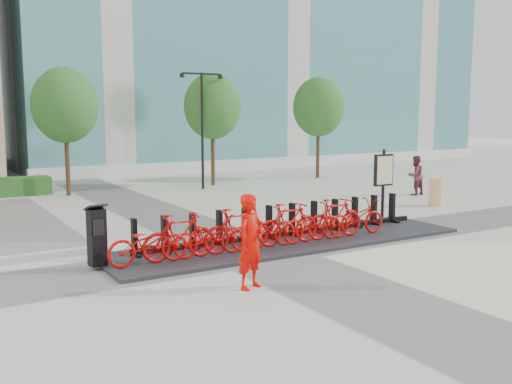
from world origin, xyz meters
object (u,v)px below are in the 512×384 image
construction_barrel (436,192)px  map_sign (384,173)px  bike_0 (148,243)px  worker_red (251,242)px  pedestrian (415,175)px  kiosk (97,236)px

construction_barrel → map_sign: (-3.44, -0.91, 0.95)m
bike_0 → worker_red: bearing=-153.8°
pedestrian → construction_barrel: bearing=57.6°
bike_0 → construction_barrel: (11.78, 2.64, -0.06)m
worker_red → construction_barrel: worker_red is taller
pedestrian → map_sign: map_sign is taller
worker_red → map_sign: map_sign is taller
worker_red → pedestrian: (11.99, 7.29, -0.10)m
construction_barrel → bike_0: bearing=-167.4°
bike_0 → construction_barrel: bike_0 is taller
map_sign → pedestrian: bearing=35.5°
kiosk → worker_red: worker_red is taller
kiosk → pedestrian: bearing=9.6°
kiosk → worker_red: size_ratio=0.74×
worker_red → pedestrian: bearing=8.8°
bike_0 → worker_red: 2.63m
kiosk → construction_barrel: 12.92m
bike_0 → map_sign: bearing=-78.2°
bike_0 → kiosk: 1.08m
bike_0 → pedestrian: size_ratio=1.12×
pedestrian → construction_barrel: 2.70m
kiosk → construction_barrel: size_ratio=1.36×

